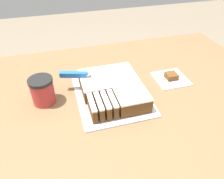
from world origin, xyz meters
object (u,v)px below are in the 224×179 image
at_px(cake, 113,88).
at_px(coffee_cup, 42,91).
at_px(cake_board, 112,96).
at_px(brownie, 171,76).
at_px(knife, 81,75).

height_order(cake, coffee_cup, coffee_cup).
bearing_deg(cake, coffee_cup, 172.25).
bearing_deg(cake_board, coffee_cup, 170.88).
height_order(cake_board, brownie, brownie).
bearing_deg(brownie, knife, 175.46).
bearing_deg(cake, knife, 147.16).
relative_size(knife, brownie, 5.85).
xyz_separation_m(cake_board, knife, (-0.11, 0.08, 0.08)).
distance_m(cake_board, brownie, 0.31).
relative_size(cake, knife, 0.97).
relative_size(cake, coffee_cup, 2.58).
xyz_separation_m(cake, brownie, (0.30, 0.04, -0.02)).
xyz_separation_m(cake_board, cake, (0.00, 0.01, 0.03)).
distance_m(cake_board, coffee_cup, 0.29).
bearing_deg(brownie, cake, -171.94).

